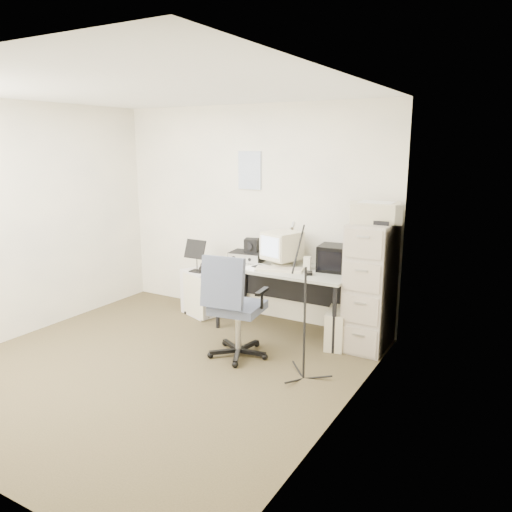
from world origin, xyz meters
The scene contains 23 objects.
floor centered at (0.00, 0.00, -0.01)m, with size 3.60×3.60×0.01m, color #3B311D.
ceiling centered at (0.00, 0.00, 2.50)m, with size 3.60×3.60×0.01m, color white.
wall_back centered at (0.00, 1.80, 1.25)m, with size 3.60×0.02×2.50m, color #FCEECC.
wall_left centered at (-1.80, 0.00, 1.25)m, with size 0.02×3.60×2.50m, color #FCEECC.
wall_right centered at (1.80, 0.00, 1.25)m, with size 0.02×3.60×2.50m, color #FCEECC.
wall_calendar centered at (-0.02, 1.79, 1.75)m, with size 0.30×0.02×0.44m, color white.
filing_cabinet centered at (1.58, 1.48, 0.65)m, with size 0.40×0.60×1.30m, color #B6AB9B.
printer centered at (1.58, 1.50, 1.40)m, with size 0.49×0.34×0.19m, color beige.
desk centered at (0.63, 1.45, 0.36)m, with size 1.50×0.70×0.73m, color gray.
crt_monitor centered at (0.55, 1.54, 0.92)m, with size 0.34×0.36×0.38m, color beige.
crt_tv centered at (1.13, 1.60, 0.87)m, with size 0.30×0.32×0.27m, color black.
desk_speaker centered at (0.87, 1.50, 0.80)m, with size 0.07×0.07×0.14m, color beige.
keyboard centered at (0.63, 1.30, 0.74)m, with size 0.50×0.18×0.03m, color beige.
mouse centered at (0.98, 1.31, 0.75)m, with size 0.06×0.10×0.03m, color black.
radio_receiver centered at (0.11, 1.52, 0.78)m, with size 0.38×0.27×0.11m, color black.
radio_speaker centered at (0.14, 1.55, 0.91)m, with size 0.15×0.14×0.15m, color black.
papers centered at (0.38, 1.28, 0.74)m, with size 0.19×0.26×0.02m, color white.
pc_tower centered at (1.29, 1.34, 0.19)m, with size 0.18×0.42×0.39m, color beige.
office_chair centered at (0.54, 0.62, 0.52)m, with size 0.60×0.60×1.04m, color #32384B.
side_cart centered at (-0.51, 1.46, 0.28)m, with size 0.44×0.36×0.55m, color silver.
music_stand centered at (-0.52, 1.38, 0.75)m, with size 0.27×0.15×0.40m, color black.
headphones centered at (-0.38, 1.36, 0.60)m, with size 0.16×0.16×0.03m, color black.
mic_stand centered at (1.30, 0.50, 0.67)m, with size 0.02×0.02×1.34m, color black.
Camera 1 is at (3.00, -3.29, 2.06)m, focal length 35.00 mm.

